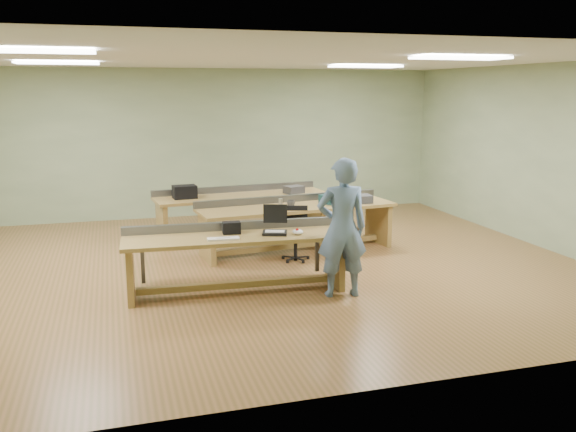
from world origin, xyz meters
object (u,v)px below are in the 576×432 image
object	(u,v)px
camera_bag	(231,228)
mug	(291,203)
workbench_mid	(296,217)
workbench_back	(242,205)
person	(342,228)
laptop_base	(275,233)
drinks_can	(281,202)
parts_bin_grey	(357,199)
parts_bin_teal	(333,199)
task_chair	(296,241)
workbench_front	(236,250)

from	to	relation	value
camera_bag	mug	bearing A→B (deg)	55.05
workbench_mid	workbench_back	world-z (taller)	same
person	laptop_base	distance (m)	0.88
drinks_can	parts_bin_grey	bearing A→B (deg)	-2.10
workbench_mid	drinks_can	size ratio (longest dim) A/B	26.78
laptop_base	parts_bin_grey	distance (m)	2.60
workbench_mid	camera_bag	world-z (taller)	camera_bag
laptop_base	camera_bag	distance (m)	0.57
parts_bin_grey	drinks_can	world-z (taller)	parts_bin_grey
laptop_base	parts_bin_teal	world-z (taller)	parts_bin_teal
mug	drinks_can	bearing A→B (deg)	158.99
workbench_mid	mug	world-z (taller)	workbench_mid
laptop_base	task_chair	world-z (taller)	task_chair
task_chair	mug	distance (m)	0.68
laptop_base	parts_bin_teal	distance (m)	2.40
person	parts_bin_grey	size ratio (longest dim) A/B	3.89
workbench_mid	parts_bin_teal	world-z (taller)	parts_bin_teal
workbench_back	camera_bag	world-z (taller)	camera_bag
camera_bag	drinks_can	distance (m)	1.99
workbench_back	task_chair	size ratio (longest dim) A/B	3.82
workbench_front	drinks_can	bearing A→B (deg)	61.01
task_chair	laptop_base	bearing A→B (deg)	-100.66
person	workbench_front	bearing A→B (deg)	-16.59
workbench_mid	parts_bin_teal	distance (m)	0.69
camera_bag	parts_bin_grey	xyz separation A→B (m)	(2.42, 1.60, -0.02)
workbench_mid	workbench_back	distance (m)	1.42
task_chair	parts_bin_teal	size ratio (longest dim) A/B	2.10
person	parts_bin_grey	world-z (taller)	person
workbench_back	parts_bin_teal	size ratio (longest dim) A/B	8.00
task_chair	parts_bin_grey	distance (m)	1.39
workbench_back	parts_bin_teal	world-z (taller)	parts_bin_teal
workbench_front	task_chair	world-z (taller)	workbench_front
mug	laptop_base	bearing A→B (deg)	-112.72
parts_bin_teal	laptop_base	bearing A→B (deg)	-128.60
camera_bag	parts_bin_teal	world-z (taller)	camera_bag
parts_bin_teal	mug	size ratio (longest dim) A/B	3.10
camera_bag	task_chair	bearing A→B (deg)	46.71
workbench_mid	task_chair	size ratio (longest dim) A/B	3.99
camera_bag	mug	size ratio (longest dim) A/B	1.80
camera_bag	task_chair	distance (m)	1.73
workbench_front	laptop_base	bearing A→B (deg)	-7.95
drinks_can	person	bearing A→B (deg)	-85.86
drinks_can	parts_bin_teal	bearing A→B (deg)	2.87
camera_bag	laptop_base	bearing A→B (deg)	-15.40
workbench_back	mug	size ratio (longest dim) A/B	24.82
workbench_mid	drinks_can	bearing A→B (deg)	174.79
laptop_base	drinks_can	size ratio (longest dim) A/B	2.54
workbench_back	laptop_base	bearing A→B (deg)	-99.91
parts_bin_grey	parts_bin_teal	bearing A→B (deg)	166.50
workbench_front	laptop_base	size ratio (longest dim) A/B	9.29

